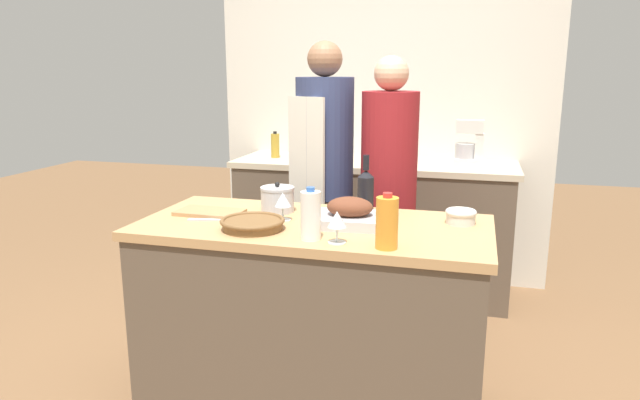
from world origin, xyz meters
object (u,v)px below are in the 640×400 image
at_px(person_cook_aproned, 324,175).
at_px(wicker_basket, 253,223).
at_px(person_cook_guest, 388,187).
at_px(wine_bottle_green, 366,190).
at_px(stand_mixer, 469,148).
at_px(wine_glass_left, 283,201).
at_px(mixing_bowl, 461,216).
at_px(wine_glass_right, 337,221).
at_px(condiment_bottle_short, 376,154).
at_px(roasting_pan, 350,214).
at_px(juice_jug, 387,223).
at_px(cutting_board, 210,212).
at_px(knife_chef, 220,220).
at_px(stock_pot, 278,199).
at_px(milk_jug, 311,215).
at_px(condiment_bottle_tall, 275,145).

bearing_deg(person_cook_aproned, wicker_basket, -67.26).
bearing_deg(wicker_basket, person_cook_guest, 65.13).
xyz_separation_m(wine_bottle_green, stand_mixer, (0.45, 1.20, 0.06)).
bearing_deg(wine_glass_left, mixing_bowl, 11.06).
height_order(wine_glass_right, condiment_bottle_short, condiment_bottle_short).
bearing_deg(person_cook_aproned, person_cook_guest, 18.84).
bearing_deg(roasting_pan, juice_jug, -54.20).
bearing_deg(juice_jug, wine_glass_right, 175.27).
bearing_deg(cutting_board, knife_chef, -43.63).
bearing_deg(wine_glass_left, wine_bottle_green, 36.12).
distance_m(stock_pot, person_cook_guest, 0.75).
relative_size(cutting_board, juice_jug, 1.44).
height_order(wicker_basket, mixing_bowl, mixing_bowl).
height_order(juice_jug, wine_glass_right, juice_jug).
relative_size(knife_chef, condiment_bottle_short, 1.64).
height_order(mixing_bowl, condiment_bottle_short, condiment_bottle_short).
bearing_deg(milk_jug, juice_jug, -6.68).
bearing_deg(condiment_bottle_tall, stock_pot, -69.86).
relative_size(wine_glass_right, person_cook_guest, 0.08).
bearing_deg(cutting_board, stand_mixer, 51.30).
distance_m(cutting_board, mixing_bowl, 1.15).
xyz_separation_m(knife_chef, condiment_bottle_short, (0.46, 1.41, 0.12)).
height_order(wine_glass_left, stand_mixer, stand_mixer).
xyz_separation_m(stock_pot, person_cook_guest, (0.44, 0.61, -0.04)).
xyz_separation_m(wicker_basket, wine_glass_left, (0.08, 0.18, 0.06)).
relative_size(wicker_basket, cutting_board, 0.88).
distance_m(roasting_pan, juice_jug, 0.35).
bearing_deg(wine_glass_left, knife_chef, -163.79).
bearing_deg(person_cook_aproned, cutting_board, -87.60).
bearing_deg(stock_pot, milk_jug, -54.80).
distance_m(wine_bottle_green, condiment_bottle_tall, 1.54).
distance_m(stock_pot, condiment_bottle_tall, 1.43).
bearing_deg(mixing_bowl, roasting_pan, -161.77).
xyz_separation_m(wine_glass_left, wine_glass_right, (0.31, -0.27, 0.00)).
xyz_separation_m(roasting_pan, wine_glass_right, (0.01, -0.27, 0.04)).
relative_size(condiment_bottle_tall, person_cook_guest, 0.12).
distance_m(stock_pot, mixing_bowl, 0.85).
height_order(milk_jug, wine_bottle_green, wine_bottle_green).
bearing_deg(milk_jug, person_cook_guest, 81.16).
height_order(knife_chef, condiment_bottle_tall, condiment_bottle_tall).
xyz_separation_m(condiment_bottle_tall, condiment_bottle_short, (0.76, -0.16, -0.01)).
bearing_deg(condiment_bottle_short, wicker_basket, -99.78).
distance_m(knife_chef, person_cook_aproned, 0.92).
bearing_deg(wine_glass_right, milk_jug, 169.93).
xyz_separation_m(condiment_bottle_tall, person_cook_aproned, (0.55, -0.68, -0.07)).
height_order(wicker_basket, wine_glass_right, wine_glass_right).
bearing_deg(person_cook_guest, roasting_pan, -81.68).
relative_size(roasting_pan, stock_pot, 2.01).
distance_m(mixing_bowl, person_cook_aproned, 1.03).
distance_m(condiment_bottle_tall, person_cook_guest, 1.19).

